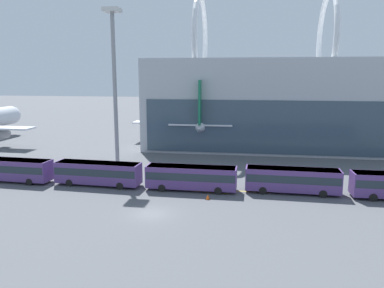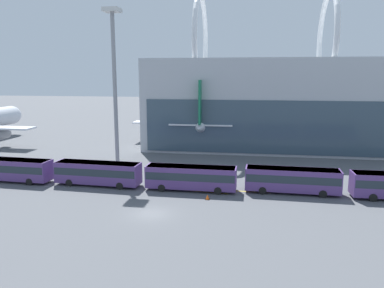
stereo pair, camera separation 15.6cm
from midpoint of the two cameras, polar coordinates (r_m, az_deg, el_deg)
name	(u,v)px [view 2 (the right image)]	position (r m, az deg, el deg)	size (l,w,h in m)	color
ground_plane	(151,214)	(42.88, -6.11, -10.52)	(440.00, 440.00, 0.00)	#515459
airliner_at_gate_far	(208,120)	(85.80, 2.44, 3.72)	(34.18, 33.86, 14.39)	silver
shuttle_bus_0	(11,168)	(60.53, -25.77, -3.36)	(12.24, 3.43, 3.29)	#56387A
shuttle_bus_1	(98,172)	(54.20, -14.06, -4.14)	(12.24, 3.42, 3.29)	#56387A
shuttle_bus_2	(191,176)	(50.35, -0.06, -4.94)	(12.14, 3.00, 3.29)	#56387A
shuttle_bus_3	(292,179)	(50.92, 15.09, -5.13)	(12.19, 3.21, 3.29)	#56387A
floodlight_mast	(114,70)	(62.04, -11.70, 11.02)	(2.53, 2.53, 25.56)	gray
lane_stripe_0	(200,192)	(50.31, 1.38, -7.25)	(7.66, 0.25, 0.01)	yellow
lane_stripe_3	(227,190)	(51.02, 5.46, -7.04)	(11.56, 0.25, 0.01)	yellow
traffic_cone_0	(208,197)	(47.20, 2.47, -8.07)	(0.62, 0.62, 0.64)	black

